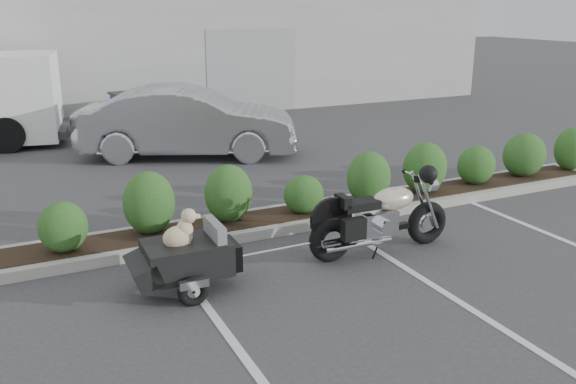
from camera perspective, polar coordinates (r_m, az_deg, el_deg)
name	(u,v)px	position (r m, az deg, el deg)	size (l,w,h in m)	color
ground	(324,284)	(7.66, 3.36, -8.60)	(90.00, 90.00, 0.00)	#38383A
planter_kerb	(312,214)	(9.87, 2.30, -2.09)	(12.00, 1.00, 0.15)	#9E9E93
building	(94,43)	(23.30, -17.69, 13.15)	(26.00, 10.00, 4.00)	#9EA099
motorcycle	(382,218)	(8.49, 8.75, -2.44)	(2.21, 0.74, 1.27)	black
pet_trailer	(185,256)	(7.42, -9.57, -5.97)	(1.76, 0.98, 1.05)	black
sedan	(189,122)	(13.97, -9.29, 6.49)	(1.67, 4.79, 1.58)	#AAAAB1
dumpster	(147,112)	(16.83, -13.05, 7.28)	(1.85, 1.41, 1.10)	navy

